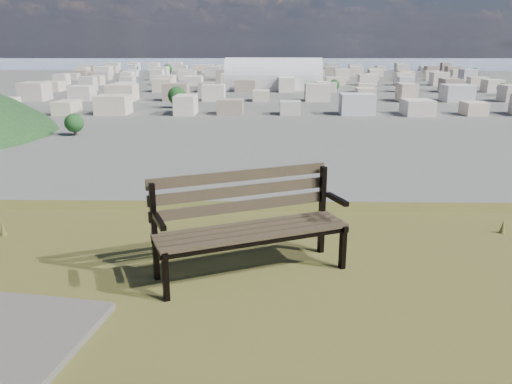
{
  "coord_description": "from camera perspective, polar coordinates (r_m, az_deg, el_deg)",
  "views": [
    {
      "loc": [
        -0.61,
        -2.78,
        27.3
      ],
      "look_at": [
        -0.75,
        3.96,
        25.3
      ],
      "focal_mm": 35.0,
      "sensor_mm": 36.0,
      "label": 1
    }
  ],
  "objects": [
    {
      "name": "city_blocks",
      "position": [
        397.94,
        1.25,
        13.11
      ],
      "size": [
        395.0,
        361.0,
        7.0
      ],
      "color": "beige",
      "rests_on": "ground"
    },
    {
      "name": "far_hills",
      "position": [
        1407.0,
        -1.38,
        16.46
      ],
      "size": [
        2050.0,
        340.0,
        60.0
      ],
      "color": "#909BB3",
      "rests_on": "ground"
    },
    {
      "name": "bay_water",
      "position": [
        903.2,
        1.21,
        14.81
      ],
      "size": [
        2400.0,
        700.0,
        0.12
      ],
      "primitive_type": "cube",
      "color": "#8E9AB4",
      "rests_on": "ground"
    },
    {
      "name": "arena",
      "position": [
        322.47,
        2.0,
        12.74
      ],
      "size": [
        60.48,
        26.58,
        25.31
      ],
      "rotation": [
        0.0,
        0.0,
        -0.02
      ],
      "color": "silver",
      "rests_on": "ground"
    },
    {
      "name": "city_trees",
      "position": [
        323.6,
        -3.53,
        12.53
      ],
      "size": [
        406.52,
        387.2,
        9.98
      ],
      "color": "#39271C",
      "rests_on": "ground"
    },
    {
      "name": "park_bench",
      "position": [
        5.15,
        -0.91,
        -2.97
      ],
      "size": [
        2.06,
        1.34,
        1.03
      ],
      "rotation": [
        0.0,
        0.0,
        0.4
      ],
      "color": "#3B3222",
      "rests_on": "hilltop_mesa"
    }
  ]
}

